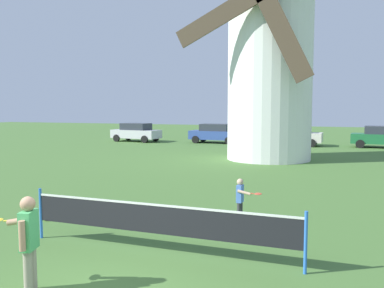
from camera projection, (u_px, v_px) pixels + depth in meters
The scene contains 9 objects.
windmill at pixel (270, 50), 21.63m from camera, with size 8.88×5.30×12.87m.
tennis_net at pixel (157, 219), 7.72m from camera, with size 5.64×0.06×1.10m.
player_near at pixel (28, 238), 6.09m from camera, with size 0.89×0.49×1.50m.
player_far at pixel (241, 197), 9.92m from camera, with size 0.67×0.49×1.09m.
stray_ball at pixel (46, 217), 10.06m from camera, with size 0.19×0.19×0.19m, color yellow.
parked_car_silver at pixel (136, 132), 33.87m from camera, with size 4.34×2.26×1.56m.
parked_car_blue at pixel (215, 133), 32.40m from camera, with size 4.22×2.06×1.56m.
parked_car_cream at pixel (294, 135), 30.19m from camera, with size 4.21×2.02×1.56m.
parked_car_green at pixel (382, 137), 28.43m from camera, with size 4.24×2.18×1.56m.
Camera 1 is at (3.38, -4.40, 2.84)m, focal length 37.20 mm.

